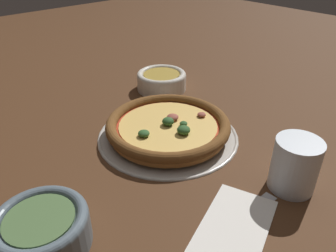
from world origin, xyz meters
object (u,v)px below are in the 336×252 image
Objects in this scene: bowl_far at (42,229)px; drinking_cup at (295,165)px; napkin at (235,225)px; pizza_tray at (168,134)px; pizza at (168,126)px; fork at (247,216)px; bowl_near at (162,80)px.

drinking_cup reaches higher than bowl_far.
napkin is at bearing 144.07° from bowl_far.
bowl_far is (0.34, 0.10, 0.03)m from pizza_tray.
pizza is 2.83× the size of drinking_cup.
napkin is 0.03m from fork.
bowl_far is at bearing 31.20° from bowl_near.
bowl_far is 0.29m from napkin.
pizza is 1.96× the size of bowl_near.
bowl_near is 1.45× the size of drinking_cup.
pizza is (-0.00, 0.00, 0.02)m from pizza_tray.
bowl_far is (0.50, 0.30, 0.00)m from bowl_near.
pizza_tray is at bearing 75.28° from fork.
drinking_cup is 0.52× the size of napkin.
pizza is 0.29m from napkin.
napkin reaches higher than fork.
bowl_far reaches higher than fork.
fork is at bearing 64.17° from bowl_near.
napkin is at bearing 69.43° from pizza.
pizza_tray is at bearing -79.78° from drinking_cup.
drinking_cup is (-0.05, 0.28, 0.02)m from pizza.
pizza is at bearing -110.57° from napkin.
pizza_tray is 0.26m from bowl_near.
fork is (0.23, 0.47, -0.03)m from bowl_near.
drinking_cup is at bearing 77.23° from bowl_near.
napkin is at bearing 179.19° from fork.
pizza_tray is 1.88× the size of fork.
pizza is at bearing -79.77° from drinking_cup.
pizza is at bearing 75.27° from fork.
bowl_near is at bearing 63.94° from fork.
bowl_far is 1.41× the size of drinking_cup.
napkin is (0.15, -0.01, -0.05)m from drinking_cup.
pizza_tray is 2.29× the size of bowl_far.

